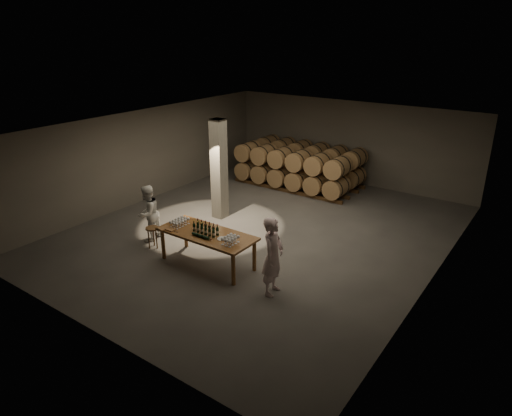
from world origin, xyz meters
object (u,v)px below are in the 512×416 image
Objects in this scene: tasting_table at (207,236)px; person_woman at (148,213)px; person_man at (273,256)px; stool at (152,231)px; plate at (222,239)px; bottle_cluster at (206,229)px; notebook_near at (171,229)px.

person_woman reaches higher than tasting_table.
tasting_table is 1.38× the size of person_man.
plate is at bearing 1.88° from stool.
notebook_near is (-0.87, -0.38, -0.09)m from bottle_cluster.
tasting_table is at bearing 64.14° from bottle_cluster.
tasting_table reaches higher than stool.
person_woman is at bearing 76.62° from person_man.
notebook_near reaches higher than plate.
stool is (-1.02, 0.26, -0.41)m from notebook_near.
notebook_near is at bearing -14.31° from stool.
bottle_cluster is 0.57m from plate.
notebook_near is at bearing -156.42° from bottle_cluster.
bottle_cluster reaches higher than tasting_table.
person_woman is (-2.92, 0.23, -0.08)m from plate.
person_man reaches higher than person_woman.
bottle_cluster is 2.37m from person_woman.
tasting_table is at bearing 4.32° from stool.
person_man reaches higher than notebook_near.
plate reaches higher than stool.
bottle_cluster is 3.10× the size of notebook_near.
person_woman is at bearing 175.50° from plate.
bottle_cluster is at bearing 3.61° from stool.
plate is 1.58m from person_man.
plate is at bearing 72.10° from person_woman.
notebook_near is at bearing -166.63° from plate.
plate reaches higher than tasting_table.
stool is at bearing 43.53° from person_woman.
bottle_cluster is 2.14m from person_man.
tasting_table is 0.21m from bottle_cluster.
tasting_table is at bearing 72.57° from person_woman.
notebook_near is 0.14× the size of person_woman.
tasting_table is at bearing 76.35° from person_man.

